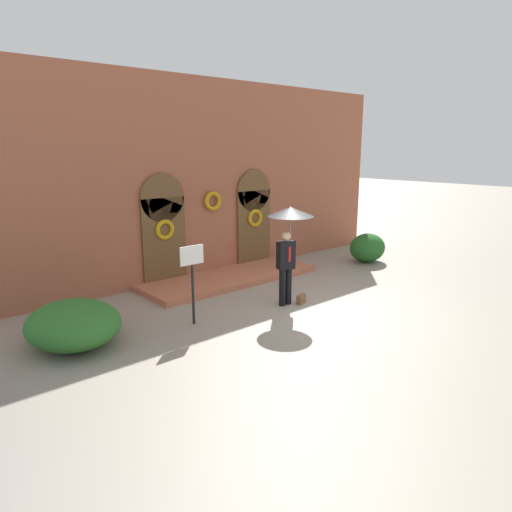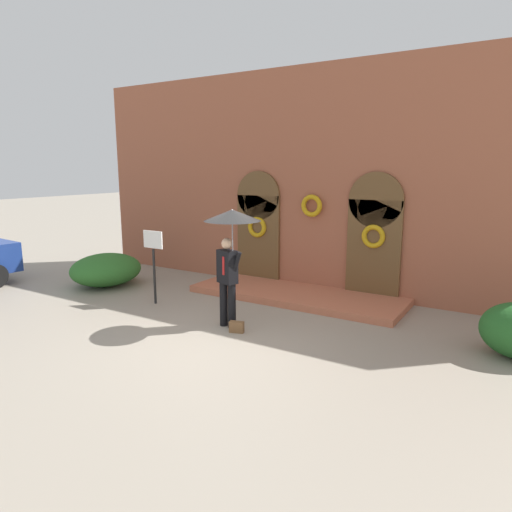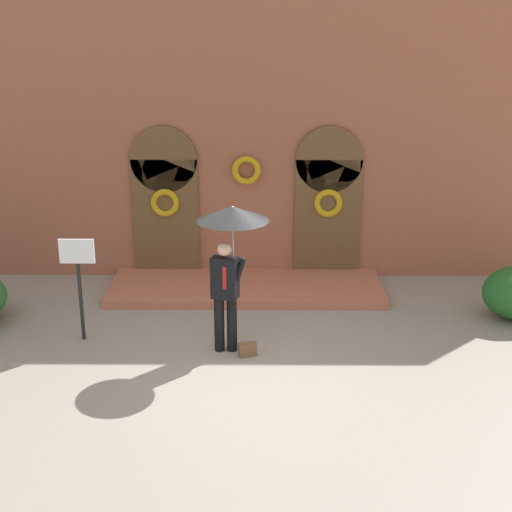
{
  "view_description": "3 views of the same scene",
  "coord_description": "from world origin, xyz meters",
  "px_view_note": "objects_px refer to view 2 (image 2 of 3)",
  "views": [
    {
      "loc": [
        -7.62,
        -6.94,
        3.7
      ],
      "look_at": [
        -0.11,
        1.8,
        0.96
      ],
      "focal_mm": 32.0,
      "sensor_mm": 36.0,
      "label": 1
    },
    {
      "loc": [
        4.79,
        -6.62,
        3.16
      ],
      "look_at": [
        -0.24,
        1.57,
        1.27
      ],
      "focal_mm": 32.0,
      "sensor_mm": 36.0,
      "label": 2
    },
    {
      "loc": [
        0.28,
        -9.68,
        5.08
      ],
      "look_at": [
        0.2,
        1.2,
        1.36
      ],
      "focal_mm": 50.0,
      "sensor_mm": 36.0,
      "label": 3
    }
  ],
  "objects_px": {
    "person_with_umbrella": "(231,233)",
    "shrub_left": "(106,270)",
    "handbag": "(237,327)",
    "sign_post": "(154,255)"
  },
  "relations": [
    {
      "from": "person_with_umbrella",
      "to": "shrub_left",
      "type": "relative_size",
      "value": 1.22
    },
    {
      "from": "person_with_umbrella",
      "to": "handbag",
      "type": "distance_m",
      "value": 1.83
    },
    {
      "from": "person_with_umbrella",
      "to": "sign_post",
      "type": "distance_m",
      "value": 2.59
    },
    {
      "from": "sign_post",
      "to": "shrub_left",
      "type": "xyz_separation_m",
      "value": [
        -2.33,
        0.57,
        -0.74
      ]
    },
    {
      "from": "person_with_umbrella",
      "to": "handbag",
      "type": "xyz_separation_m",
      "value": [
        0.25,
        -0.2,
        -1.8
      ]
    },
    {
      "from": "handbag",
      "to": "shrub_left",
      "type": "distance_m",
      "value": 5.18
    },
    {
      "from": "person_with_umbrella",
      "to": "shrub_left",
      "type": "xyz_separation_m",
      "value": [
        -4.79,
        0.96,
        -1.49
      ]
    },
    {
      "from": "sign_post",
      "to": "handbag",
      "type": "bearing_deg",
      "value": -12.44
    },
    {
      "from": "sign_post",
      "to": "shrub_left",
      "type": "bearing_deg",
      "value": 166.35
    },
    {
      "from": "person_with_umbrella",
      "to": "sign_post",
      "type": "relative_size",
      "value": 1.37
    }
  ]
}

